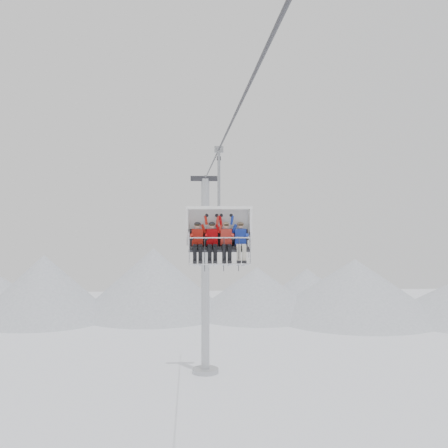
{
  "coord_description": "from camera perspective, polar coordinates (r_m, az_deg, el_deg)",
  "views": [
    {
      "loc": [
        -0.94,
        -16.13,
        11.31
      ],
      "look_at": [
        0.0,
        0.0,
        10.84
      ],
      "focal_mm": 45.0,
      "sensor_mm": 36.0,
      "label": 1
    }
  ],
  "objects": [
    {
      "name": "haul_cable",
      "position": [
        16.28,
        0.0,
        8.68
      ],
      "size": [
        0.06,
        50.0,
        0.06
      ],
      "primitive_type": "cylinder",
      "rotation": [
        1.57,
        0.0,
        0.0
      ],
      "color": "#313237",
      "rests_on": "lift_tower_left"
    },
    {
      "name": "ridgeline",
      "position": [
        58.79,
        -3.94,
        -6.64
      ],
      "size": [
        72.0,
        21.0,
        7.0
      ],
      "color": "silver",
      "rests_on": "ground"
    },
    {
      "name": "skier_center_left",
      "position": [
        19.02,
        -1.22,
        -1.74
      ],
      "size": [
        0.38,
        1.69,
        1.54
      ],
      "color": "#B40408",
      "rests_on": "chairlift_carrier"
    },
    {
      "name": "skier_far_right",
      "position": [
        19.08,
        1.71,
        -1.73
      ],
      "size": [
        0.38,
        1.69,
        1.54
      ],
      "color": "#1A33A9",
      "rests_on": "chairlift_carrier"
    },
    {
      "name": "lift_tower_right",
      "position": [
        38.54,
        -1.91,
        -6.6
      ],
      "size": [
        2.0,
        1.8,
        13.48
      ],
      "color": "#AAACB1",
      "rests_on": "ground"
    },
    {
      "name": "skier_center_right",
      "position": [
        19.04,
        0.23,
        -1.74
      ],
      "size": [
        0.38,
        1.69,
        1.54
      ],
      "color": "red",
      "rests_on": "chairlift_carrier"
    },
    {
      "name": "skier_far_left",
      "position": [
        19.0,
        -2.71,
        -1.75
      ],
      "size": [
        0.38,
        1.69,
        1.54
      ],
      "color": "#B71C11",
      "rests_on": "chairlift_carrier"
    },
    {
      "name": "chairlift_carrier",
      "position": [
        19.31,
        -0.54,
        -0.32
      ],
      "size": [
        2.23,
        1.17,
        3.98
      ],
      "color": "black",
      "rests_on": "haul_cable"
    }
  ]
}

